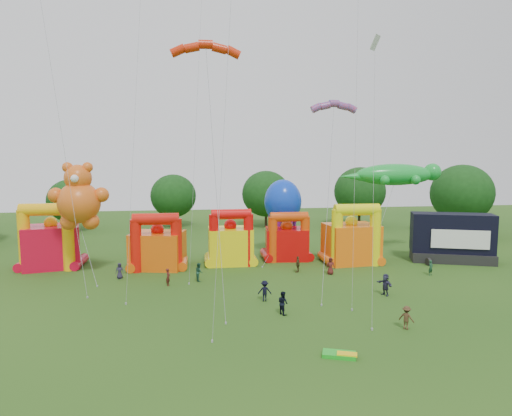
{
  "coord_description": "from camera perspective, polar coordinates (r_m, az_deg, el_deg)",
  "views": [
    {
      "loc": [
        -4.0,
        -23.0,
        12.22
      ],
      "look_at": [
        1.34,
        18.0,
        7.42
      ],
      "focal_mm": 32.0,
      "sensor_mm": 36.0,
      "label": 1
    }
  ],
  "objects": [
    {
      "name": "ground",
      "position": [
        26.35,
        2.32,
        -21.01
      ],
      "size": [
        160.0,
        160.0,
        0.0
      ],
      "primitive_type": "plane",
      "color": "#214814",
      "rests_on": "ground"
    },
    {
      "name": "tree_ring",
      "position": [
        24.51,
        -0.5,
        -7.46
      ],
      "size": [
        119.87,
        121.94,
        12.07
      ],
      "color": "#352314",
      "rests_on": "ground"
    },
    {
      "name": "bouncy_castle_0",
      "position": [
        54.35,
        -24.27,
        -4.03
      ],
      "size": [
        6.55,
        5.7,
        7.22
      ],
      "color": "red",
      "rests_on": "ground"
    },
    {
      "name": "bouncy_castle_1",
      "position": [
        50.53,
        -12.21,
        -4.8
      ],
      "size": [
        6.15,
        5.33,
        6.2
      ],
      "color": "#E8570C",
      "rests_on": "ground"
    },
    {
      "name": "bouncy_castle_2",
      "position": [
        51.39,
        -3.2,
        -4.37
      ],
      "size": [
        4.88,
        3.93,
        6.38
      ],
      "color": "yellow",
      "rests_on": "ground"
    },
    {
      "name": "bouncy_castle_3",
      "position": [
        53.79,
        3.89,
        -4.13
      ],
      "size": [
        5.22,
        4.36,
        5.78
      ],
      "color": "red",
      "rests_on": "ground"
    },
    {
      "name": "bouncy_castle_4",
      "position": [
        52.91,
        11.91,
        -3.98
      ],
      "size": [
        6.05,
        5.06,
        6.94
      ],
      "color": "orange",
      "rests_on": "ground"
    },
    {
      "name": "stage_trailer",
      "position": [
        57.21,
        23.3,
        -3.49
      ],
      "size": [
        9.54,
        6.08,
        5.62
      ],
      "color": "black",
      "rests_on": "ground"
    },
    {
      "name": "teddy_bear_kite",
      "position": [
        48.08,
        -20.91,
        -1.17
      ],
      "size": [
        5.86,
        6.27,
        11.64
      ],
      "color": "orange",
      "rests_on": "ground"
    },
    {
      "name": "gecko_kite",
      "position": [
        57.1,
        15.95,
        0.17
      ],
      "size": [
        13.05,
        7.36,
        11.31
      ],
      "color": "green",
      "rests_on": "ground"
    },
    {
      "name": "octopus_kite",
      "position": [
        55.25,
        2.92,
        -1.6
      ],
      "size": [
        5.96,
        9.27,
        9.35
      ],
      "color": "#0D39CF",
      "rests_on": "ground"
    },
    {
      "name": "parafoil_kites",
      "position": [
        40.29,
        -9.54,
        5.66
      ],
      "size": [
        31.2,
        13.42,
        28.54
      ],
      "color": "red",
      "rests_on": "ground"
    },
    {
      "name": "diamond_kites",
      "position": [
        38.51,
        -2.08,
        11.1
      ],
      "size": [
        20.6,
        20.45,
        37.68
      ],
      "color": "red",
      "rests_on": "ground"
    },
    {
      "name": "folded_kite_bundle",
      "position": [
        29.62,
        10.47,
        -17.56
      ],
      "size": [
        2.22,
        1.61,
        0.31
      ],
      "color": "green",
      "rests_on": "ground"
    },
    {
      "name": "spectator_0",
      "position": [
        47.65,
        -16.68,
        -7.54
      ],
      "size": [
        0.8,
        0.54,
        1.59
      ],
      "primitive_type": "imported",
      "rotation": [
        0.0,
        0.0,
        0.04
      ],
      "color": "#27223A",
      "rests_on": "ground"
    },
    {
      "name": "spectator_1",
      "position": [
        44.09,
        -10.93,
        -8.48
      ],
      "size": [
        0.5,
        0.67,
        1.65
      ],
      "primitive_type": "imported",
      "rotation": [
        0.0,
        0.0,
        1.38
      ],
      "color": "#4D1916",
      "rests_on": "ground"
    },
    {
      "name": "spectator_2",
      "position": [
        45.22,
        -7.14,
        -7.94
      ],
      "size": [
        0.82,
        0.98,
        1.79
      ],
      "primitive_type": "imported",
      "rotation": [
        0.0,
        0.0,
        1.75
      ],
      "color": "#1C4833",
      "rests_on": "ground"
    },
    {
      "name": "spectator_3",
      "position": [
        38.91,
        1.09,
        -10.32
      ],
      "size": [
        1.22,
        0.81,
        1.77
      ],
      "primitive_type": "imported",
      "rotation": [
        0.0,
        0.0,
        3.0
      ],
      "color": "black",
      "rests_on": "ground"
    },
    {
      "name": "spectator_4",
      "position": [
        48.3,
        5.25,
        -7.02
      ],
      "size": [
        0.86,
        1.08,
        1.71
      ],
      "primitive_type": "imported",
      "rotation": [
        0.0,
        0.0,
        4.2
      ],
      "color": "#44371B",
      "rests_on": "ground"
    },
    {
      "name": "spectator_5",
      "position": [
        41.98,
        15.87,
        -9.19
      ],
      "size": [
        1.16,
        1.87,
        1.93
      ],
      "primitive_type": "imported",
      "rotation": [
        0.0,
        0.0,
        5.07
      ],
      "color": "#2C2A47",
      "rests_on": "ground"
    },
    {
      "name": "spectator_6",
      "position": [
        47.88,
        9.29,
        -7.15
      ],
      "size": [
        0.96,
        0.71,
        1.79
      ],
      "primitive_type": "imported",
      "rotation": [
        0.0,
        0.0,
        6.12
      ],
      "color": "#531A17",
      "rests_on": "ground"
    },
    {
      "name": "spectator_7",
      "position": [
        50.27,
        21.01,
        -6.99
      ],
      "size": [
        0.68,
        0.59,
        1.56
      ],
      "primitive_type": "imported",
      "rotation": [
        0.0,
        0.0,
        0.48
      ],
      "color": "#194028",
      "rests_on": "ground"
    },
    {
      "name": "spectator_8",
      "position": [
        35.91,
        3.38,
        -11.75
      ],
      "size": [
        1.02,
        1.1,
        1.81
      ],
      "primitive_type": "imported",
      "rotation": [
        0.0,
        0.0,
        2.05
      ],
      "color": "black",
      "rests_on": "ground"
    },
    {
      "name": "spectator_9",
      "position": [
        34.66,
        18.3,
        -12.88
      ],
      "size": [
        1.21,
        1.22,
        1.69
      ],
      "primitive_type": "imported",
      "rotation": [
        0.0,
        0.0,
        2.35
      ],
      "color": "#452F1B",
      "rests_on": "ground"
    }
  ]
}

